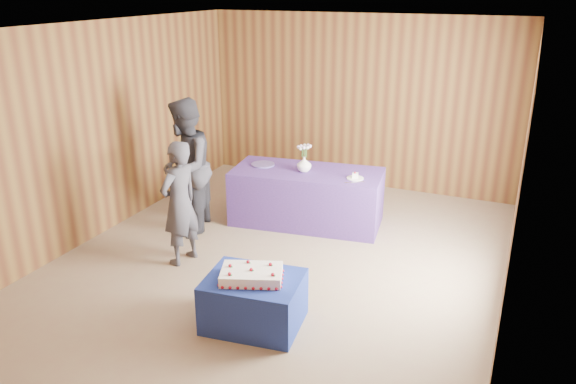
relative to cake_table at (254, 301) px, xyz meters
The scene contains 13 objects.
ground 1.40m from the cake_table, 103.26° to the left, with size 6.00×6.00×0.00m, color #86795C.
room_shell 2.07m from the cake_table, 103.26° to the left, with size 5.04×6.04×2.72m.
cake_table is the anchor object (origin of this frame).
serving_table 2.55m from the cake_table, 100.23° to the left, with size 2.00×0.90×0.75m, color #543188.
sheet_cake 0.30m from the cake_table, 102.49° to the right, with size 0.69×0.58×0.14m.
vase 2.58m from the cake_table, 101.06° to the left, with size 0.19×0.19×0.20m, color white.
flower_spray 2.65m from the cake_table, 101.06° to the left, with size 0.20×0.19×0.15m.
platter 2.77m from the cake_table, 113.94° to the left, with size 0.32×0.32×0.02m, color #594A95.
plate 2.52m from the cake_table, 84.53° to the left, with size 0.22×0.22×0.01m, color white.
cake_slice 2.52m from the cake_table, 84.53° to the left, with size 0.09×0.08×0.09m.
knife 2.38m from the cake_table, 83.37° to the left, with size 0.26×0.02×0.00m, color #B7B6BB.
guest_left 1.68m from the cake_table, 148.48° to the left, with size 0.54×0.35×1.48m, color #3B3B46.
guest_right 2.50m from the cake_table, 137.80° to the left, with size 0.86×0.67×1.78m, color #35353F.
Camera 1 is at (2.49, -5.50, 3.13)m, focal length 35.00 mm.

